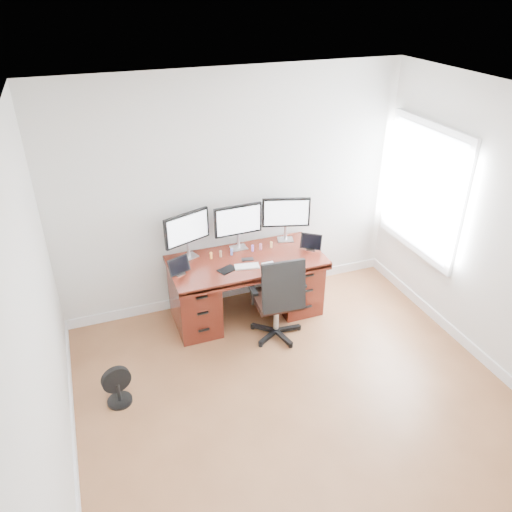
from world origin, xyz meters
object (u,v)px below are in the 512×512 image
object	(u,v)px
monitor_center	(238,222)
keyboard	(247,266)
office_chair	(278,312)
desk	(246,284)
floor_fan	(117,387)

from	to	relation	value
monitor_center	keyboard	bearing A→B (deg)	-98.46
monitor_center	office_chair	bearing A→B (deg)	-78.83
office_chair	keyboard	bearing A→B (deg)	128.08
desk	keyboard	size ratio (longest dim) A/B	6.50
office_chair	monitor_center	size ratio (longest dim) A/B	1.87
office_chair	keyboard	xyz separation A→B (m)	(-0.23, 0.34, 0.42)
desk	monitor_center	distance (m)	0.72
keyboard	floor_fan	bearing A→B (deg)	-143.82
floor_fan	desk	bearing A→B (deg)	18.42
monitor_center	floor_fan	bearing A→B (deg)	-145.45
office_chair	keyboard	distance (m)	0.59
monitor_center	keyboard	distance (m)	0.54
desk	monitor_center	size ratio (longest dim) A/B	3.09
desk	floor_fan	size ratio (longest dim) A/B	4.31
desk	floor_fan	world-z (taller)	desk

